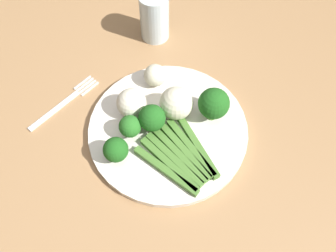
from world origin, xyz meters
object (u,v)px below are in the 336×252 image
at_px(cauliflower_edge, 175,105).
at_px(dining_table, 155,131).
at_px(broccoli_outer_edge, 152,118).
at_px(broccoli_near_center, 116,150).
at_px(cauliflower_front_left, 155,75).
at_px(water_glass, 154,17).
at_px(plate, 168,129).
at_px(broccoli_left, 214,104).
at_px(fork, 65,103).
at_px(cauliflower_mid, 132,103).
at_px(broccoli_back, 130,127).
at_px(asparagus_bundle, 180,156).

bearing_deg(cauliflower_edge, dining_table, 175.26).
bearing_deg(dining_table, broccoli_outer_edge, -58.19).
xyz_separation_m(broccoli_outer_edge, broccoli_near_center, (-0.02, -0.08, -0.00)).
relative_size(cauliflower_front_left, water_glass, 0.42).
relative_size(dining_table, cauliflower_front_left, 25.09).
bearing_deg(cauliflower_front_left, dining_table, -62.58).
bearing_deg(cauliflower_front_left, plate, -44.93).
distance_m(cauliflower_front_left, cauliflower_edge, 0.09).
relative_size(broccoli_outer_edge, cauliflower_front_left, 1.34).
bearing_deg(cauliflower_edge, broccoli_left, 27.94).
bearing_deg(broccoli_outer_edge, broccoli_near_center, -102.98).
xyz_separation_m(broccoli_near_center, fork, (-0.17, 0.05, -0.04)).
xyz_separation_m(cauliflower_mid, water_glass, (-0.08, 0.21, 0.01)).
height_order(broccoli_back, broccoli_outer_edge, broccoli_outer_edge).
height_order(asparagus_bundle, broccoli_outer_edge, broccoli_outer_edge).
distance_m(asparagus_bundle, cauliflower_front_left, 0.18).
relative_size(broccoli_outer_edge, broccoli_near_center, 1.12).
height_order(cauliflower_mid, cauliflower_front_left, cauliflower_mid).
distance_m(dining_table, water_glass, 0.25).
distance_m(plate, cauliflower_mid, 0.08).
bearing_deg(cauliflower_mid, fork, -160.18).
bearing_deg(fork, plate, -65.13).
bearing_deg(cauliflower_mid, cauliflower_front_left, 90.61).
distance_m(asparagus_bundle, cauliflower_edge, 0.10).
relative_size(plate, broccoli_left, 4.21).
height_order(asparagus_bundle, broccoli_back, broccoli_back).
xyz_separation_m(asparagus_bundle, cauliflower_mid, (-0.13, 0.04, 0.02)).
xyz_separation_m(plate, cauliflower_front_left, (-0.08, 0.08, 0.03)).
height_order(broccoli_back, water_glass, water_glass).
bearing_deg(fork, dining_table, -49.11).
xyz_separation_m(asparagus_bundle, fork, (-0.26, -0.01, -0.02)).
height_order(asparagus_bundle, broccoli_near_center, broccoli_near_center).
xyz_separation_m(cauliflower_mid, cauliflower_edge, (0.07, 0.04, 0.00)).
relative_size(broccoli_near_center, water_glass, 0.50).
distance_m(broccoli_back, fork, 0.17).
xyz_separation_m(broccoli_left, water_glass, (-0.21, 0.14, -0.00)).
relative_size(cauliflower_mid, fork, 0.34).
relative_size(asparagus_bundle, fork, 0.93).
distance_m(broccoli_back, water_glass, 0.27).
xyz_separation_m(broccoli_outer_edge, cauliflower_edge, (0.02, 0.05, -0.00)).
distance_m(asparagus_bundle, broccoli_near_center, 0.11).
height_order(dining_table, cauliflower_mid, cauliflower_mid).
bearing_deg(broccoli_near_center, broccoli_outer_edge, 77.02).
bearing_deg(water_glass, broccoli_outer_edge, -58.20).
distance_m(asparagus_bundle, fork, 0.26).
distance_m(broccoli_left, water_glass, 0.25).
height_order(dining_table, broccoli_near_center, broccoli_near_center).
bearing_deg(cauliflower_front_left, water_glass, 123.14).
relative_size(plate, water_glass, 2.77).
distance_m(dining_table, broccoli_back, 0.17).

